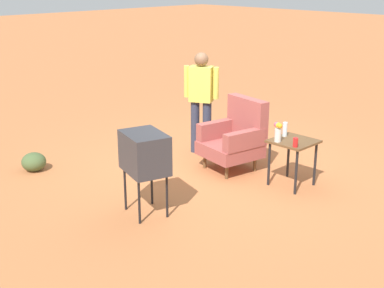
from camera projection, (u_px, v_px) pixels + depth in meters
ground_plane at (219, 166)px, 8.04m from camera, size 60.00×60.00×0.00m
armchair at (235, 137)px, 7.79m from camera, size 0.88×0.90×1.06m
side_table at (293, 147)px, 7.14m from camera, size 0.56×0.56×0.65m
tv_on_stand at (145, 153)px, 6.22m from camera, size 0.70×0.59×1.03m
person_standing at (201, 96)px, 8.35m from camera, size 0.51×0.37×1.64m
soda_can_red at (295, 142)px, 6.83m from camera, size 0.07×0.07×0.12m
bottle_short_clear at (285, 129)px, 7.26m from camera, size 0.06×0.06×0.20m
flower_vase at (278, 131)px, 7.01m from camera, size 0.14×0.10×0.27m
shrub_lone at (34, 162)px, 7.80m from camera, size 0.36×0.36×0.28m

